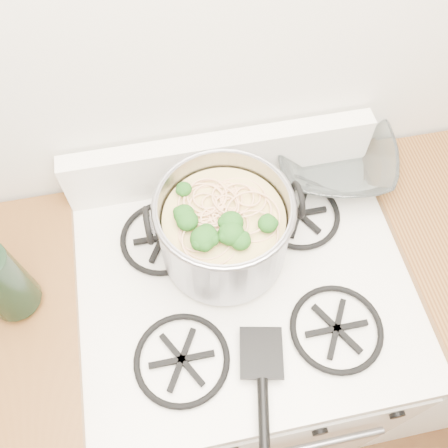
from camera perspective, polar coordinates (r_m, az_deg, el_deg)
The scene contains 5 objects.
gas_range at distance 1.59m, azimuth 1.82°, elevation -13.72°, with size 0.76×0.66×0.92m.
counter_left at distance 1.61m, azimuth -16.84°, elevation -16.19°, with size 0.25×0.65×0.92m.
stock_pot at distance 1.09m, azimuth -0.00°, elevation -0.60°, with size 0.33×0.30×0.20m.
spatula at distance 1.07m, azimuth 4.31°, elevation -14.36°, with size 0.29×0.31×0.02m, color black, non-canonical shape.
glass_bowl at distance 1.32m, azimuth 12.38°, elevation 7.00°, with size 0.12×0.12×0.03m, color white.
Camera 1 is at (-0.14, 0.81, 1.96)m, focal length 40.00 mm.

